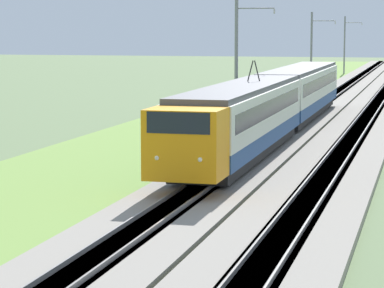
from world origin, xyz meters
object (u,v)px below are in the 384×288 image
object	(u,v)px
catenary_mast_mid	(237,62)
catenary_mast_distant	(345,45)
passenger_train	(276,101)
catenary_mast_far	(312,51)

from	to	relation	value
catenary_mast_mid	catenary_mast_distant	xyz separation A→B (m)	(75.76, -0.00, -0.23)
passenger_train	catenary_mast_far	bearing A→B (deg)	-175.81
catenary_mast_far	catenary_mast_distant	world-z (taller)	catenary_mast_distant
passenger_train	catenary_mast_mid	size ratio (longest dim) A/B	4.95
catenary_mast_mid	catenary_mast_far	size ratio (longest dim) A/B	1.06
catenary_mast_distant	catenary_mast_mid	bearing A→B (deg)	180.00
catenary_mast_distant	catenary_mast_far	bearing A→B (deg)	-180.00
passenger_train	catenary_mast_mid	bearing A→B (deg)	-133.39
catenary_mast_far	catenary_mast_distant	xyz separation A→B (m)	(37.88, 0.00, 0.02)
passenger_train	catenary_mast_far	distance (m)	40.86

